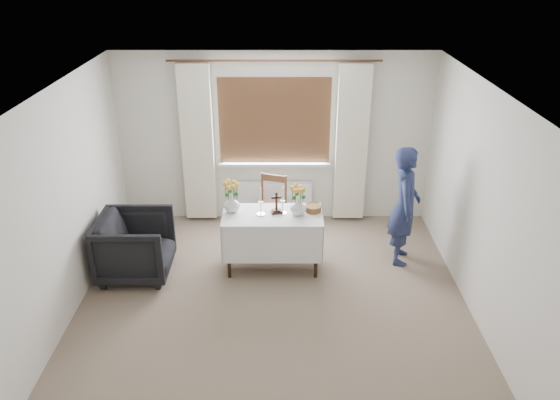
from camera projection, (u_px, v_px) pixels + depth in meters
The scene contains 12 objects.
ground at pixel (273, 317), 6.12m from camera, with size 5.00×5.00×0.00m, color gray.
altar_table at pixel (273, 241), 6.91m from camera, with size 1.24×0.64×0.76m, color white.
wooden_chair at pixel (270, 208), 7.63m from camera, with size 0.41×0.41×0.88m, color #4F321B, non-canonical shape.
armchair at pixel (135, 246), 6.76m from camera, with size 0.86×0.88×0.80m, color black.
person at pixel (405, 206), 6.91m from camera, with size 0.57×0.38×1.57m, color navy.
radiator at pixel (275, 201), 8.18m from camera, with size 1.10×0.10×0.60m, color white.
wooden_cross at pixel (276, 203), 6.72m from camera, with size 0.13×0.10×0.29m, color black, non-canonical shape.
candlestick_left at pixel (261, 201), 6.66m from camera, with size 0.10×0.10×0.36m, color silver, non-canonical shape.
candlestick_right at pixel (283, 200), 6.69m from camera, with size 0.10×0.10×0.36m, color silver, non-canonical shape.
flower_vase_left at pixel (232, 204), 6.78m from camera, with size 0.21×0.21×0.21m, color silver.
flower_vase_right at pixel (298, 206), 6.70m from camera, with size 0.20×0.20×0.21m, color silver.
wicker_basket at pixel (313, 208), 6.81m from camera, with size 0.20×0.20×0.08m, color brown.
Camera 1 is at (0.08, -4.97, 3.81)m, focal length 35.00 mm.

